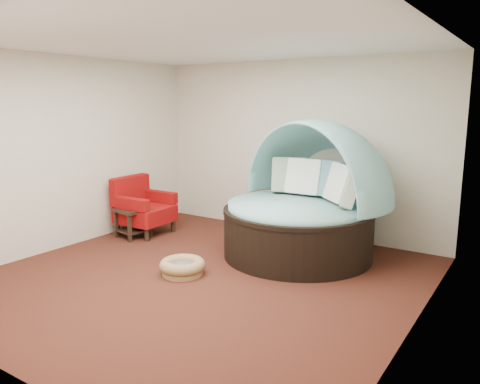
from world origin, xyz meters
The scene contains 9 objects.
floor centered at (0.00, 0.00, 0.00)m, with size 5.00×5.00×0.00m, color #4C2315.
wall_back centered at (0.00, 2.50, 1.40)m, with size 5.00×5.00×0.00m, color beige.
wall_left centered at (-2.50, 0.00, 1.40)m, with size 5.00×5.00×0.00m, color beige.
wall_right centered at (2.50, 0.00, 1.40)m, with size 5.00×5.00×0.00m, color beige.
ceiling centered at (0.00, 0.00, 2.80)m, with size 5.00×5.00×0.00m, color white.
canopy_daybed centered at (0.66, 1.52, 0.89)m, with size 2.72×2.68×1.91m.
pet_basket centered at (-0.26, -0.05, 0.10)m, with size 0.68×0.68×0.20m.
red_armchair centered at (-2.06, 1.07, 0.43)m, with size 0.82×0.82×0.93m.
side_table centered at (-2.00, 0.80, 0.30)m, with size 0.57×0.57×0.47m.
Camera 1 is at (3.41, -4.32, 2.12)m, focal length 35.00 mm.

